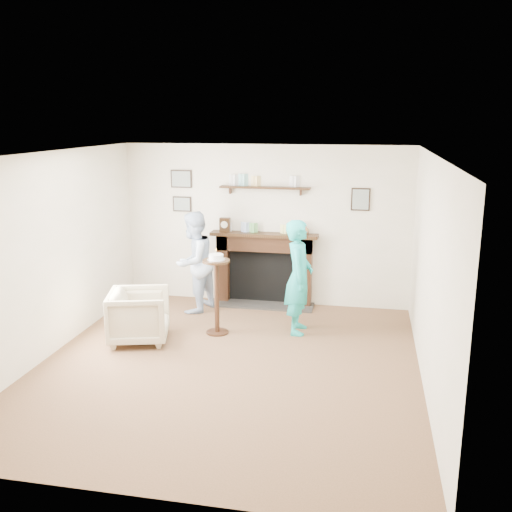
# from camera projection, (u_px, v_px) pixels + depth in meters

# --- Properties ---
(ground) EXTENTS (5.00, 5.00, 0.00)m
(ground) POSITION_uv_depth(u_px,v_px,m) (228.00, 365.00, 6.83)
(ground) COLOR brown
(ground) RESTS_ON ground
(room_shell) EXTENTS (4.54, 5.02, 2.52)m
(room_shell) POSITION_uv_depth(u_px,v_px,m) (240.00, 222.00, 7.11)
(room_shell) COLOR beige
(room_shell) RESTS_ON ground
(armchair) EXTENTS (0.93, 0.92, 0.70)m
(armchair) POSITION_uv_depth(u_px,v_px,m) (140.00, 340.00, 7.59)
(armchair) COLOR tan
(armchair) RESTS_ON ground
(man) EXTENTS (0.78, 0.89, 1.54)m
(man) POSITION_uv_depth(u_px,v_px,m) (195.00, 310.00, 8.78)
(man) COLOR silver
(man) RESTS_ON ground
(woman) EXTENTS (0.40, 0.59, 1.57)m
(woman) POSITION_uv_depth(u_px,v_px,m) (298.00, 331.00, 7.92)
(woman) COLOR teal
(woman) RESTS_ON ground
(pedestal_table) EXTENTS (0.37, 0.37, 1.19)m
(pedestal_table) POSITION_uv_depth(u_px,v_px,m) (217.00, 282.00, 7.69)
(pedestal_table) COLOR black
(pedestal_table) RESTS_ON ground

